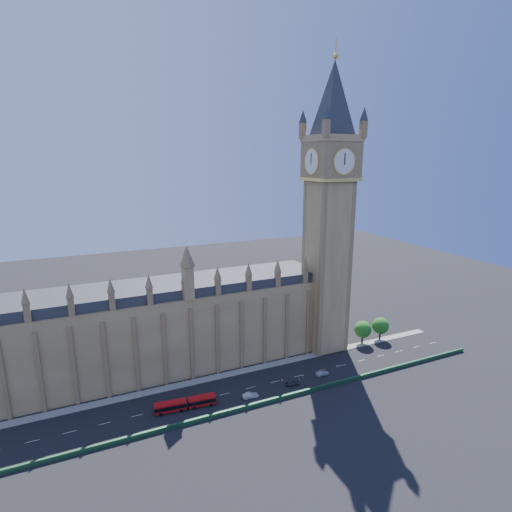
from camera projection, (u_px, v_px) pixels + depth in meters
name	position (u px, v px, depth m)	size (l,w,h in m)	color
ground	(238.00, 391.00, 114.49)	(400.00, 400.00, 0.00)	black
palace_westminster	(134.00, 332.00, 120.91)	(120.00, 20.00, 28.00)	olive
elizabeth_tower	(330.00, 191.00, 129.03)	(20.59, 20.59, 105.00)	olive
bridge_parapet	(250.00, 406.00, 106.35)	(160.00, 0.60, 1.20)	#1E4C2D
kerb_north	(227.00, 375.00, 122.91)	(160.00, 3.00, 0.16)	gray
tree_east_near	(363.00, 329.00, 142.70)	(6.00, 6.00, 8.50)	#382619
tree_east_far	(381.00, 325.00, 145.85)	(6.00, 6.00, 8.50)	#382619
red_bus	(185.00, 404.00, 105.90)	(16.32, 3.85, 2.75)	red
car_grey	(293.00, 383.00, 117.21)	(1.65, 4.10, 1.40)	#3A3C41
car_silver	(250.00, 395.00, 111.05)	(1.54, 4.40, 1.45)	#B8BAC1
car_white	(322.00, 373.00, 122.56)	(1.82, 4.49, 1.30)	silver
cone_a	(282.00, 380.00, 119.37)	(0.50, 0.50, 0.68)	black
cone_b	(299.00, 380.00, 119.67)	(0.58, 0.58, 0.71)	black
cone_c	(337.00, 366.00, 127.48)	(0.51, 0.51, 0.70)	black
cone_d	(303.00, 376.00, 121.96)	(0.52, 0.52, 0.66)	black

